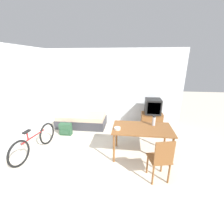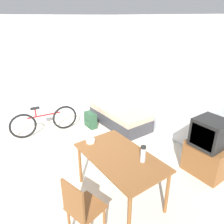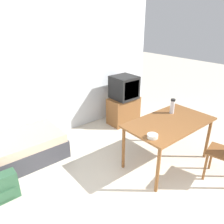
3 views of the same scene
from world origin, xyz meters
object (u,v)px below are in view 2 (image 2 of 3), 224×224
Objects in this scene: daybed at (120,116)px; wooden_chair at (80,208)px; tv at (207,149)px; backpack at (90,120)px; thermos_flask at (143,153)px; mate_bowl at (91,141)px; dining_table at (120,161)px; bicycle at (45,121)px.

daybed is 1.82× the size of wooden_chair.
tv is 2.80× the size of backpack.
thermos_flask is 1.70× the size of mate_bowl.
dining_table is at bearing -147.99° from thermos_flask.
daybed is 1.91m from bicycle.
dining_table is at bearing -106.22° from tv.
daybed is 2.32m from mate_bowl.
mate_bowl is at bearing 1.72° from bicycle.
bicycle is 10.89× the size of mate_bowl.
bicycle is at bearing 168.34° from wooden_chair.
tv is at bearing 0.27° from daybed.
tv is 1.16× the size of wooden_chair.
thermos_flask is at bearing 21.15° from mate_bowl.
dining_table reaches higher than backpack.
wooden_chair is at bearing -32.50° from backpack.
tv is 1.45m from thermos_flask.
wooden_chair is at bearing -93.53° from tv.
wooden_chair reaches higher than dining_table.
dining_table is 2.54m from backpack.
dining_table is 3.63× the size of backpack.
mate_bowl is (1.45, -1.72, 0.57)m from daybed.
daybed is 6.83× the size of thermos_flask.
wooden_chair is (0.31, -0.85, -0.15)m from dining_table.
thermos_flask reaches higher than backpack.
backpack is (-0.31, -0.72, -0.03)m from daybed.
wooden_chair reaches higher than backpack.
thermos_flask is at bearing 7.66° from bicycle.
daybed is 1.58× the size of tv.
dining_table is (2.04, -1.56, 0.46)m from daybed.
bicycle is at bearing -108.83° from backpack.
bicycle is at bearing -172.34° from thermos_flask.
bicycle is at bearing -175.30° from dining_table.
mate_bowl reaches higher than dining_table.
mate_bowl is 0.38× the size of backpack.
daybed is 0.78m from backpack.
thermos_flask is at bearing 91.10° from wooden_chair.
wooden_chair is 1.09m from thermos_flask.
daybed is 11.63× the size of mate_bowl.
mate_bowl is 2.11m from backpack.
wooden_chair reaches higher than bicycle.
mate_bowl is at bearing -164.88° from dining_table.
bicycle is (-3.17, -1.80, -0.21)m from tv.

